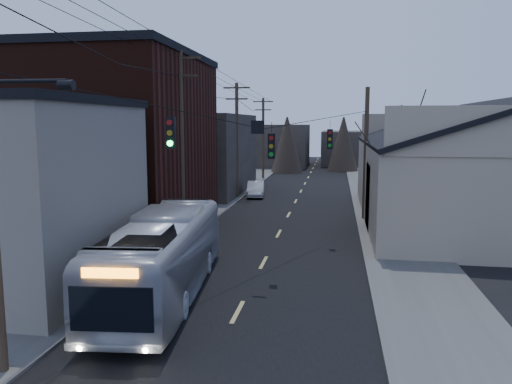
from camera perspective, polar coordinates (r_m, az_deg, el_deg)
road_surface at (r=38.25m, az=4.32°, el=-1.52°), size 9.00×110.00×0.02m
sidewalk_left at (r=39.31m, az=-5.17°, el=-1.20°), size 4.00×110.00×0.12m
sidewalk_right at (r=38.26m, az=14.07°, el=-1.66°), size 4.00×110.00×0.12m
building_clapboard at (r=20.75m, az=-26.76°, el=-0.59°), size 8.00×8.00×7.00m
building_brick at (r=30.59m, az=-16.36°, el=5.23°), size 10.00×12.00×10.00m
building_left_far at (r=45.48m, az=-7.03°, el=4.37°), size 9.00×14.00×7.00m
warehouse at (r=34.25m, az=25.83°, el=1.14°), size 16.16×20.60×7.73m
building_far_left at (r=73.25m, az=1.97°, el=5.35°), size 10.00×12.00×6.00m
building_far_right at (r=77.79m, az=12.02°, el=4.96°), size 12.00×14.00×5.00m
bare_tree at (r=27.94m, az=16.03°, el=2.13°), size 0.40×0.40×7.20m
utility_lines at (r=32.38m, az=-2.00°, el=5.59°), size 11.24×45.28×10.50m
bus at (r=18.42m, az=-10.56°, el=-7.20°), size 3.55×10.99×3.01m
parked_car at (r=42.50m, az=-0.03°, el=0.33°), size 1.84×4.11×1.31m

